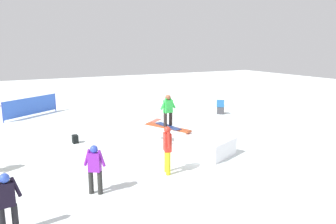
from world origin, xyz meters
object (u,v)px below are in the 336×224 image
folding_chair (220,107)px  backpack_on_snow (75,139)px  bystander_black (7,201)px  loose_snowboard_coral (153,122)px  bystander_red (167,147)px  main_rider_on_rail (168,111)px  loose_snowboard_white (116,116)px  bystander_purple (95,167)px  rail_feature (168,129)px

folding_chair → backpack_on_snow: 9.14m
bystander_black → loose_snowboard_coral: bystander_black is taller
backpack_on_snow → loose_snowboard_coral: bearing=-68.3°
folding_chair → backpack_on_snow: bearing=53.0°
folding_chair → bystander_red: bearing=84.2°
bystander_red → loose_snowboard_coral: (6.65, -2.60, -0.86)m
backpack_on_snow → main_rider_on_rail: bearing=-122.9°
loose_snowboard_white → folding_chair: bearing=85.2°
bystander_purple → backpack_on_snow: bystander_purple is taller
loose_snowboard_white → backpack_on_snow: 5.23m
bystander_purple → loose_snowboard_white: 9.99m
bystander_black → folding_chair: bearing=-152.0°
backpack_on_snow → folding_chair: bearing=-79.3°
backpack_on_snow → bystander_red: bearing=-159.6°
loose_snowboard_coral → folding_chair: bearing=140.9°
main_rider_on_rail → bystander_black: (-4.15, 6.06, -0.63)m
rail_feature → main_rider_on_rail: (0.00, 0.00, 0.77)m
rail_feature → loose_snowboard_white: rail_feature is taller
rail_feature → folding_chair: 6.87m
loose_snowboard_coral → folding_chair: 4.44m
main_rider_on_rail → bystander_red: bearing=145.0°
bystander_purple → bystander_black: bystander_black is taller
loose_snowboard_white → bystander_purple: bearing=-5.6°
bystander_purple → folding_chair: size_ratio=1.58×
bystander_red → rail_feature: bearing=168.3°
bystander_purple → bystander_red: bearing=-136.0°
rail_feature → bystander_red: 3.05m
loose_snowboard_white → backpack_on_snow: bearing=-21.1°
main_rider_on_rail → loose_snowboard_white: 6.34m
bystander_purple → folding_chair: 11.80m
loose_snowboard_white → folding_chair: folding_chair is taller
bystander_purple → loose_snowboard_white: (9.25, -3.70, -0.77)m
rail_feature → bystander_red: bearing=129.4°
folding_chair → backpack_on_snow: size_ratio=2.59×
main_rider_on_rail → backpack_on_snow: main_rider_on_rail is taller
bystander_purple → folding_chair: bearing=-108.3°
loose_snowboard_white → bystander_red: bearing=8.1°
bystander_black → folding_chair: (8.12, -11.66, -0.37)m
loose_snowboard_white → bystander_black: bearing=-13.5°
loose_snowboard_coral → bystander_purple: bearing=15.2°
loose_snowboard_white → loose_snowboard_coral: bearing=47.3°
folding_chair → bystander_purple: bearing=77.4°
folding_chair → backpack_on_snow: folding_chair is taller
bystander_purple → folding_chair: (7.04, -9.46, -0.37)m
bystander_purple → loose_snowboard_coral: bearing=-90.5°
bystander_black → bystander_red: bearing=-169.4°
rail_feature → main_rider_on_rail: 0.77m
main_rider_on_rail → rail_feature: bearing=0.0°
bystander_purple → bystander_black: size_ratio=1.00×
folding_chair → bystander_black: bearing=75.6°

